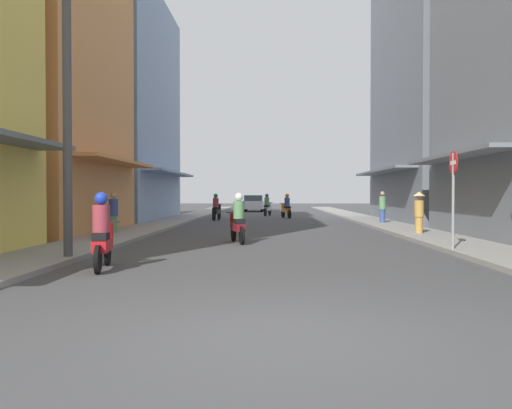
% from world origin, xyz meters
% --- Properties ---
extents(ground_plane, '(118.82, 118.82, 0.00)m').
position_xyz_m(ground_plane, '(0.00, 23.00, 0.00)').
color(ground_plane, '#424244').
extents(sidewalk_left, '(2.07, 62.01, 0.12)m').
position_xyz_m(sidewalk_left, '(-5.50, 23.00, 0.06)').
color(sidewalk_left, gray).
rests_on(sidewalk_left, ground).
extents(sidewalk_right, '(2.07, 62.01, 0.12)m').
position_xyz_m(sidewalk_right, '(5.50, 23.00, 0.06)').
color(sidewalk_right, gray).
rests_on(sidewalk_right, ground).
extents(building_left_mid, '(7.05, 8.80, 17.23)m').
position_xyz_m(building_left_mid, '(-9.53, 14.47, 8.61)').
color(building_left_mid, '#D88C4C').
rests_on(building_left_mid, ground).
extents(building_left_far, '(7.05, 11.88, 13.22)m').
position_xyz_m(building_left_far, '(-9.53, 25.45, 6.61)').
color(building_left_far, '#8CA5CC').
rests_on(building_left_far, ground).
extents(building_right_far, '(7.05, 12.11, 15.32)m').
position_xyz_m(building_right_far, '(9.53, 23.49, 7.66)').
color(building_right_far, slate).
rests_on(building_right_far, ground).
extents(motorbike_maroon, '(0.69, 1.76, 1.58)m').
position_xyz_m(motorbike_maroon, '(-1.14, 10.78, 0.70)').
color(motorbike_maroon, black).
rests_on(motorbike_maroon, ground).
extents(motorbike_silver, '(0.67, 1.77, 1.58)m').
position_xyz_m(motorbike_silver, '(-0.33, 31.58, 0.70)').
color(motorbike_silver, black).
rests_on(motorbike_silver, ground).
extents(motorbike_orange, '(0.72, 1.75, 1.58)m').
position_xyz_m(motorbike_orange, '(0.90, 28.13, 0.70)').
color(motorbike_orange, black).
rests_on(motorbike_orange, ground).
extents(motorbike_black, '(0.56, 1.80, 1.58)m').
position_xyz_m(motorbike_black, '(-3.32, 25.28, 0.70)').
color(motorbike_black, black).
rests_on(motorbike_black, ground).
extents(motorbike_red, '(0.58, 1.80, 1.58)m').
position_xyz_m(motorbike_red, '(-3.51, 4.85, 0.70)').
color(motorbike_red, black).
rests_on(motorbike_red, ground).
extents(parked_car, '(1.84, 4.13, 1.45)m').
position_xyz_m(parked_car, '(-1.62, 41.34, 0.74)').
color(parked_car, silver).
rests_on(parked_car, ground).
extents(pedestrian_far, '(0.34, 0.34, 1.61)m').
position_xyz_m(pedestrian_far, '(-5.90, 13.48, 0.81)').
color(pedestrian_far, '#598C59').
rests_on(pedestrian_far, ground).
extents(pedestrian_crossing, '(0.44, 0.44, 1.63)m').
position_xyz_m(pedestrian_crossing, '(5.30, 13.55, 0.92)').
color(pedestrian_crossing, '#BF8C3F').
rests_on(pedestrian_crossing, ground).
extents(pedestrian_foreground, '(0.34, 0.34, 1.68)m').
position_xyz_m(pedestrian_foreground, '(5.51, 20.81, 0.84)').
color(pedestrian_foreground, '#334C8C').
rests_on(pedestrian_foreground, ground).
extents(utility_pole, '(0.20, 1.20, 7.32)m').
position_xyz_m(utility_pole, '(-4.72, 6.13, 3.74)').
color(utility_pole, '#4C4C4F').
rests_on(utility_pole, ground).
extents(street_sign_no_entry, '(0.07, 0.60, 2.65)m').
position_xyz_m(street_sign_no_entry, '(4.62, 7.99, 1.72)').
color(street_sign_no_entry, gray).
rests_on(street_sign_no_entry, ground).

